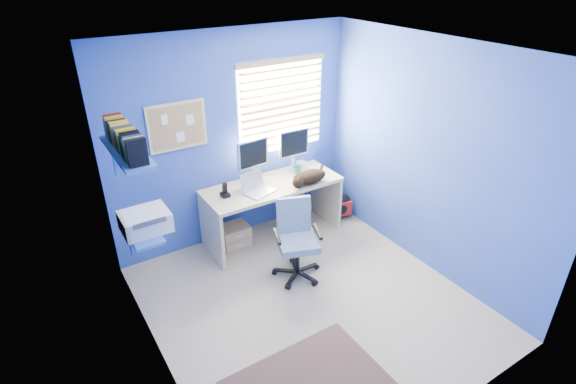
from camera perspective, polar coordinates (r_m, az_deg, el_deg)
floor at (r=4.75m, az=2.76°, el=-13.81°), size 3.00×3.20×0.00m
ceiling at (r=3.60m, az=3.70°, el=17.31°), size 3.00×3.20×0.00m
wall_back at (r=5.29m, az=-6.96°, el=6.56°), size 3.00×0.01×2.50m
wall_front at (r=3.10m, az=20.90°, el=-12.42°), size 3.00×0.01×2.50m
wall_left at (r=3.50m, az=-17.51°, el=-6.73°), size 0.01×3.20×2.50m
wall_right at (r=4.97m, az=17.46°, el=4.00°), size 0.01×3.20×2.50m
desk at (r=5.52m, az=-1.97°, el=-2.40°), size 1.67×0.65×0.74m
laptop at (r=5.11m, az=-3.65°, el=1.02°), size 0.39×0.35×0.22m
monitor_left at (r=5.30m, az=-4.54°, el=3.95°), size 0.41×0.15×0.54m
monitor_right at (r=5.59m, az=0.64°, el=5.36°), size 0.40×0.14×0.54m
phone at (r=5.08m, az=-8.03°, el=0.31°), size 0.09×0.11×0.17m
mug at (r=5.57m, az=1.19°, el=2.78°), size 0.10×0.09×0.10m
cd_spindle at (r=5.77m, az=1.68°, el=3.56°), size 0.13×0.13×0.07m
cat at (r=5.34m, az=2.73°, el=1.95°), size 0.50×0.38×0.16m
tower_pc at (r=5.82m, az=1.13°, el=-2.32°), size 0.26×0.47×0.45m
drawer_boxes at (r=5.53m, az=-6.85°, el=-5.46°), size 0.35×0.28×0.27m
yellow_book at (r=5.67m, az=1.05°, el=-4.48°), size 0.03×0.17×0.24m
backpack at (r=6.07m, az=6.86°, el=-1.75°), size 0.34×0.30×0.34m
office_chair at (r=4.92m, az=1.08°, el=-7.24°), size 0.65×0.65×0.87m
window_blinds at (r=5.45m, az=-0.75°, el=10.79°), size 1.15×0.05×1.10m
corkboard at (r=4.94m, az=-13.89°, el=8.11°), size 0.64×0.02×0.52m
wall_shelves at (r=4.07m, az=-18.95°, el=1.23°), size 0.42×0.90×1.05m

